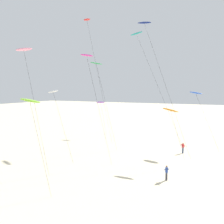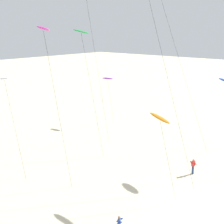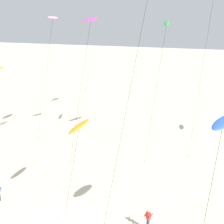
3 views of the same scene
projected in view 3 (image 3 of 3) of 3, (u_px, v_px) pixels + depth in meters
kite_orange at (79, 127)px, 22.31m from camera, size 1.12×3.58×7.49m
kite_magenta at (90, 21)px, 30.96m from camera, size 1.50×5.52×14.96m
kite_white at (91, 62)px, 37.06m from camera, size 1.26×4.85×9.92m
kite_blue at (223, 123)px, 16.94m from camera, size 1.75×5.25×9.64m
kite_pink at (53, 19)px, 37.20m from camera, size 1.37×5.46×15.03m
kite_green at (166, 26)px, 31.22m from camera, size 1.38×5.50×14.64m
kite_flyer_nearest at (148, 219)px, 21.84m from camera, size 0.72×0.71×1.67m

